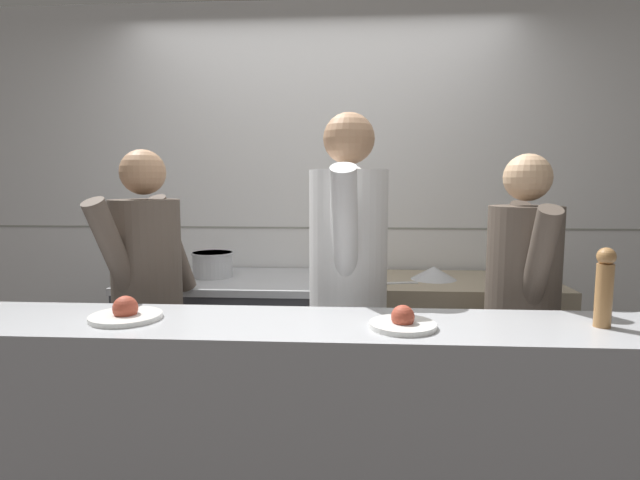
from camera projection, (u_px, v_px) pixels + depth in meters
name	position (u px, v px, depth m)	size (l,w,h in m)	color
wall_back_tiled	(320.00, 205.00, 3.32)	(8.00, 0.06, 2.60)	white
oven_range	(225.00, 348.00, 3.05)	(1.11, 0.71, 0.88)	#38383D
prep_counter	(434.00, 353.00, 2.97)	(1.38, 0.65, 0.88)	gray
pass_counter	(333.00, 450.00, 1.83)	(3.00, 0.45, 0.95)	#B7BABF
stock_pot	(213.00, 264.00, 3.02)	(0.25, 0.25, 0.15)	#B7BABF
mixing_bowl_steel	(434.00, 273.00, 2.93)	(0.27, 0.27, 0.08)	#B7BABF
chefs_knife	(383.00, 283.00, 2.80)	(0.33, 0.10, 0.02)	#B7BABF
plated_dish_main	(126.00, 313.00, 1.81)	(0.26, 0.26, 0.09)	white
plated_dish_appetiser	(403.00, 322.00, 1.71)	(0.23, 0.23, 0.08)	white
pepper_mill	(604.00, 286.00, 1.70)	(0.06, 0.06, 0.28)	#AD7A47
chef_head_cook	(148.00, 299.00, 2.40)	(0.41, 0.69, 1.60)	black
chef_sous	(348.00, 284.00, 2.32)	(0.38, 0.77, 1.76)	black
chef_line	(521.00, 310.00, 2.26)	(0.33, 0.69, 1.58)	black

